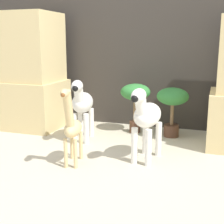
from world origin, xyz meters
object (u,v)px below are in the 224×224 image
zebra_left (82,104)px  potted_palm_back (173,101)px  giraffe_figurine (72,126)px  zebra_right (146,117)px  potted_palm_front (135,95)px

zebra_left → potted_palm_back: bearing=27.6°
giraffe_figurine → potted_palm_back: giraffe_figurine is taller
zebra_right → zebra_left: 0.75m
zebra_left → giraffe_figurine: size_ratio=0.98×
zebra_left → zebra_right: bearing=-24.6°
zebra_right → giraffe_figurine: (-0.51, -0.27, -0.05)m
giraffe_figurine → zebra_right: bearing=27.7°
zebra_left → potted_palm_back: zebra_left is taller
zebra_right → giraffe_figurine: giraffe_figurine is taller
zebra_right → potted_palm_back: size_ratio=1.22×
zebra_right → potted_palm_back: zebra_right is taller
giraffe_figurine → potted_palm_back: size_ratio=1.25×
zebra_left → potted_palm_front: (0.40, 0.43, 0.03)m
zebra_right → potted_palm_front: 0.80m
zebra_left → giraffe_figurine: 0.61m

